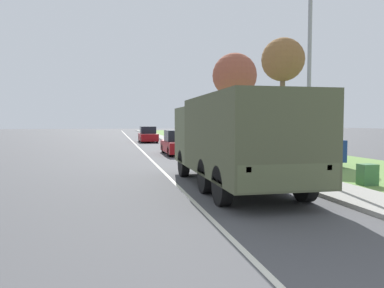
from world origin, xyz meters
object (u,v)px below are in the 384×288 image
object	(u,v)px
car_second_ahead	(148,135)
lamp_post	(304,57)
military_truck	(235,137)
pickup_truck	(296,145)
car_nearest_ahead	(177,144)

from	to	relation	value
car_second_ahead	lamp_post	size ratio (longest dim) A/B	0.63
military_truck	pickup_truck	size ratio (longest dim) A/B	1.43
military_truck	lamp_post	xyz separation A→B (m)	(2.81, 0.77, 2.77)
car_second_ahead	lamp_post	distance (m)	28.38
pickup_truck	lamp_post	size ratio (longest dim) A/B	0.77
military_truck	pickup_truck	distance (m)	9.02
car_nearest_ahead	pickup_truck	size ratio (longest dim) A/B	0.82
car_nearest_ahead	car_second_ahead	distance (m)	15.95
military_truck	lamp_post	size ratio (longest dim) A/B	1.10
military_truck	car_nearest_ahead	distance (m)	12.84
pickup_truck	lamp_post	bearing A→B (deg)	-115.41
car_nearest_ahead	lamp_post	distance (m)	12.84
military_truck	car_nearest_ahead	world-z (taller)	military_truck
military_truck	lamp_post	bearing A→B (deg)	15.29
car_nearest_ahead	lamp_post	xyz separation A→B (m)	(2.48, -12.04, 3.69)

